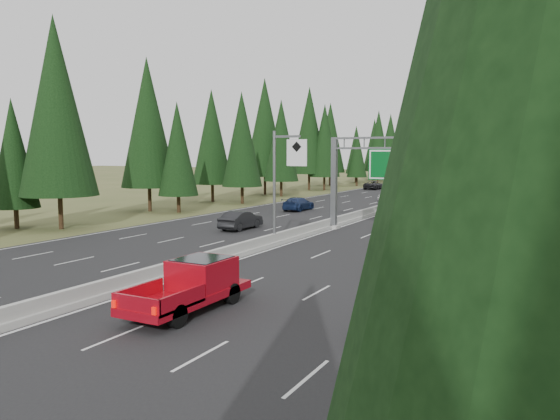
% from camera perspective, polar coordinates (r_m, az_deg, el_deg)
% --- Properties ---
extents(road, '(32.00, 260.00, 0.08)m').
position_cam_1_polar(road, '(90.33, 16.41, 1.59)').
color(road, black).
rests_on(road, ground).
extents(shoulder_left, '(3.60, 260.00, 0.06)m').
position_cam_1_polar(shoulder_left, '(95.52, 5.89, 2.02)').
color(shoulder_left, '#465226').
rests_on(shoulder_left, ground).
extents(median_barrier, '(0.70, 260.00, 0.85)m').
position_cam_1_polar(median_barrier, '(90.31, 16.41, 1.83)').
color(median_barrier, '#999994').
rests_on(median_barrier, road).
extents(sign_gantry, '(16.75, 0.98, 7.80)m').
position_cam_1_polar(sign_gantry, '(44.13, 15.99, 4.07)').
color(sign_gantry, slate).
rests_on(sign_gantry, road).
extents(hov_sign_pole, '(2.80, 0.50, 8.00)m').
position_cam_1_polar(hov_sign_pole, '(37.63, 0.16, 3.18)').
color(hov_sign_pole, slate).
rests_on(hov_sign_pole, road).
extents(tree_row_left, '(11.76, 239.42, 18.80)m').
position_cam_1_polar(tree_row_left, '(99.53, 4.27, 7.55)').
color(tree_row_left, black).
rests_on(tree_row_left, ground).
extents(silver_minivan, '(2.60, 5.56, 1.54)m').
position_cam_1_polar(silver_minivan, '(20.47, 13.12, -10.38)').
color(silver_minivan, '#B5B5BA').
rests_on(silver_minivan, road).
extents(red_pickup, '(2.25, 6.30, 2.05)m').
position_cam_1_polar(red_pickup, '(23.21, -8.85, -7.40)').
color(red_pickup, black).
rests_on(red_pickup, road).
extents(car_ahead_green, '(2.37, 5.00, 1.65)m').
position_cam_1_polar(car_ahead_green, '(73.71, 15.55, 1.36)').
color(car_ahead_green, '#14583B').
rests_on(car_ahead_green, road).
extents(car_ahead_dkred, '(1.57, 4.10, 1.33)m').
position_cam_1_polar(car_ahead_dkred, '(72.74, 22.94, 0.92)').
color(car_ahead_dkred, '#520B14').
rests_on(car_ahead_dkred, road).
extents(car_ahead_dkgrey, '(2.12, 4.92, 1.41)m').
position_cam_1_polar(car_ahead_dkgrey, '(71.93, 18.75, 1.05)').
color(car_ahead_dkgrey, black).
rests_on(car_ahead_dkgrey, road).
extents(car_ahead_white, '(2.62, 4.90, 1.31)m').
position_cam_1_polar(car_ahead_white, '(130.29, 23.37, 2.92)').
color(car_ahead_white, '#BDBDBD').
rests_on(car_ahead_white, road).
extents(car_ahead_far, '(2.24, 4.76, 1.57)m').
position_cam_1_polar(car_ahead_far, '(143.97, 23.14, 3.23)').
color(car_ahead_far, black).
rests_on(car_ahead_far, road).
extents(car_onc_near, '(1.70, 4.80, 1.58)m').
position_cam_1_polar(car_onc_near, '(46.60, -4.11, -1.05)').
color(car_onc_near, black).
rests_on(car_onc_near, road).
extents(car_onc_blue, '(2.22, 5.24, 1.51)m').
position_cam_1_polar(car_onc_blue, '(61.85, 1.93, 0.66)').
color(car_onc_blue, navy).
rests_on(car_onc_blue, road).
extents(car_onc_white, '(1.96, 4.06, 1.34)m').
position_cam_1_polar(car_onc_white, '(76.15, 11.15, 1.49)').
color(car_onc_white, silver).
rests_on(car_onc_white, road).
extents(car_onc_far, '(2.91, 5.63, 1.52)m').
position_cam_1_polar(car_onc_far, '(99.33, 9.88, 2.58)').
color(car_onc_far, black).
rests_on(car_onc_far, road).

